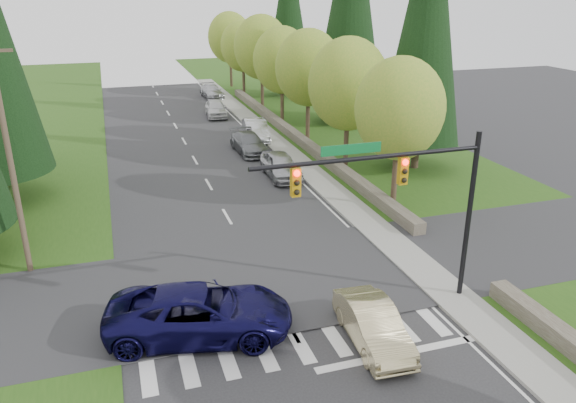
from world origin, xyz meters
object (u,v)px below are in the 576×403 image
parked_car_d (216,108)px  parked_car_e (212,91)px  sedan_champagne (373,325)px  parked_car_b (249,143)px  suv_navy (200,313)px  parked_car_c (256,130)px  parked_car_a (281,165)px

parked_car_d → parked_car_e: size_ratio=0.96×
parked_car_d → parked_car_e: parked_car_d is taller
sedan_champagne → parked_car_b: (1.76, 24.54, -0.01)m
suv_navy → parked_car_e: (8.78, 44.75, -0.22)m
sedan_champagne → parked_car_b: sedan_champagne is taller
suv_navy → parked_car_b: (7.38, 22.21, -0.19)m
sedan_champagne → parked_car_d: (1.76, 37.43, 0.05)m
parked_car_c → parked_car_e: parked_car_c is taller
parked_car_b → parked_car_c: size_ratio=1.00×
parked_car_b → parked_car_d: parked_car_d is taller
parked_car_a → parked_car_e: parked_car_a is taller
parked_car_b → parked_car_c: bearing=65.6°
parked_car_b → parked_car_c: (1.40, 3.45, 0.09)m
parked_car_a → parked_car_e: 28.80m
sedan_champagne → parked_car_e: size_ratio=0.92×
suv_navy → parked_car_e: bearing=1.9°
parked_car_a → parked_car_c: bearing=85.2°
parked_car_c → parked_car_e: (0.00, 19.09, -0.12)m
parked_car_a → parked_car_d: parked_car_a is taller
suv_navy → sedan_champagne: bearing=-99.5°
parked_car_b → parked_car_e: size_ratio=1.04×
parked_car_a → parked_car_b: 6.27m
parked_car_b → parked_car_c: parked_car_c is taller
suv_navy → parked_car_c: 27.12m
sedan_champagne → parked_car_a: bearing=86.4°
parked_car_e → parked_car_a: bearing=-95.2°
sedan_champagne → parked_car_c: bearing=87.1°
sedan_champagne → parked_car_c: parked_car_c is taller
suv_navy → parked_car_b: suv_navy is taller
sedan_champagne → parked_car_c: size_ratio=0.89×
suv_navy → parked_car_b: bearing=-5.4°
parked_car_c → sedan_champagne: bearing=-89.8°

